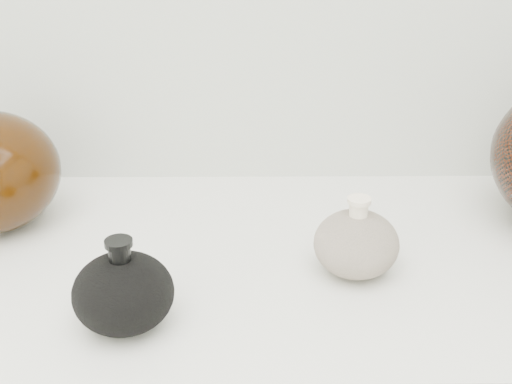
{
  "coord_description": "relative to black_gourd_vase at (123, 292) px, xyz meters",
  "views": [
    {
      "loc": [
        0.03,
        0.15,
        1.38
      ],
      "look_at": [
        0.03,
        0.92,
        1.01
      ],
      "focal_mm": 50.0,
      "sensor_mm": 36.0,
      "label": 1
    }
  ],
  "objects": [
    {
      "name": "room",
      "position": [
        0.11,
        -0.53,
        0.36
      ],
      "size": [
        3.04,
        2.42,
        2.64
      ],
      "color": "#5E5E5E",
      "rests_on": "ground"
    },
    {
      "name": "black_gourd_vase",
      "position": [
        0.0,
        0.0,
        0.0
      ],
      "size": [
        0.14,
        0.14,
        0.11
      ],
      "color": "black",
      "rests_on": "display_counter"
    },
    {
      "name": "cream_gourd_vase",
      "position": [
        0.27,
        0.11,
        -0.0
      ],
      "size": [
        0.11,
        0.11,
        0.1
      ],
      "color": "beige",
      "rests_on": "display_counter"
    }
  ]
}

